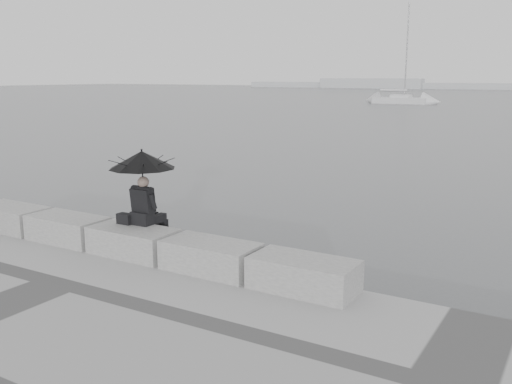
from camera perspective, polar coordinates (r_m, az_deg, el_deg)
The scene contains 9 objects.
ground at distance 11.05m, azimuth -10.40°, elevation -8.05°, with size 360.00×360.00×0.00m, color #4B4E51.
stone_block_far_left at distance 13.01m, azimuth -23.24°, elevation -2.39°, with size 1.60×0.80×0.50m, color slate.
stone_block_left at distance 11.70m, azimuth -18.30°, elevation -3.51°, with size 1.60×0.80×0.50m, color slate.
stone_block_centre at distance 10.51m, azimuth -12.16°, elevation -4.87°, with size 1.60×0.80×0.50m, color slate.
stone_block_right at distance 9.47m, azimuth -4.54°, elevation -6.47°, with size 1.60×0.80×0.50m, color slate.
stone_block_far_right at distance 8.65m, azimuth 4.79°, elevation -8.25°, with size 1.60×0.80×0.50m, color slate.
seated_person at distance 10.48m, azimuth -11.34°, elevation 2.22°, with size 1.21×1.21×1.39m.
bag at distance 10.75m, azimuth -12.95°, elevation -2.62°, with size 0.30×0.17×0.19m, color black.
sailboat_left at distance 78.48m, azimuth 14.30°, elevation 8.94°, with size 7.36×2.77×12.90m.
Camera 1 is at (6.94, -7.78, 3.68)m, focal length 40.00 mm.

